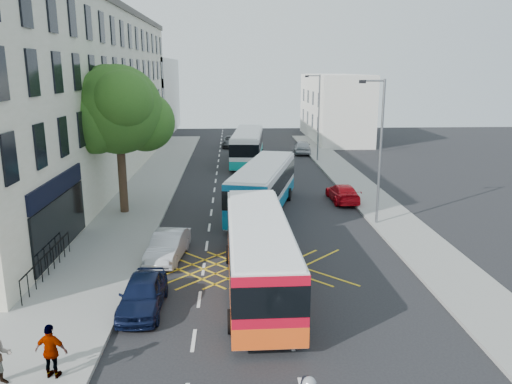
{
  "coord_description": "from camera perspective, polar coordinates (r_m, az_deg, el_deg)",
  "views": [
    {
      "loc": [
        -1.87,
        -14.79,
        8.66
      ],
      "look_at": [
        -0.6,
        11.3,
        2.2
      ],
      "focal_mm": 35.0,
      "sensor_mm": 36.0,
      "label": 1
    }
  ],
  "objects": [
    {
      "name": "parked_car_silver",
      "position": [
        23.72,
        -10.02,
        -6.08
      ],
      "size": [
        1.87,
        4.05,
        1.28
      ],
      "primitive_type": "imported",
      "rotation": [
        0.0,
        0.0,
        -0.13
      ],
      "color": "#B3B4BB",
      "rests_on": "ground"
    },
    {
      "name": "pedestrian_far",
      "position": [
        15.76,
        -22.34,
        -16.48
      ],
      "size": [
        1.01,
        0.57,
        1.62
      ],
      "primitive_type": "imported",
      "rotation": [
        0.0,
        0.0,
        2.95
      ],
      "color": "gray",
      "rests_on": "pavement_left"
    },
    {
      "name": "building_right",
      "position": [
        64.26,
        8.9,
        9.57
      ],
      "size": [
        6.0,
        18.0,
        8.0
      ],
      "primitive_type": "cube",
      "color": "silver",
      "rests_on": "ground"
    },
    {
      "name": "ground",
      "position": [
        17.24,
        3.98,
        -16.3
      ],
      "size": [
        120.0,
        120.0,
        0.0
      ],
      "primitive_type": "plane",
      "color": "black",
      "rests_on": "ground"
    },
    {
      "name": "distant_car_grey",
      "position": [
        57.18,
        -2.79,
        5.79
      ],
      "size": [
        2.13,
        4.48,
        1.24
      ],
      "primitive_type": "imported",
      "rotation": [
        0.0,
        0.0,
        -0.02
      ],
      "color": "#42454A",
      "rests_on": "ground"
    },
    {
      "name": "terrace_main",
      "position": [
        41.15,
        -20.27,
        10.4
      ],
      "size": [
        8.3,
        45.0,
        13.5
      ],
      "color": "beige",
      "rests_on": "ground"
    },
    {
      "name": "bus_near",
      "position": [
        19.99,
        0.31,
        -7.03
      ],
      "size": [
        2.7,
        10.32,
        2.89
      ],
      "rotation": [
        0.0,
        0.0,
        0.02
      ],
      "color": "silver",
      "rests_on": "ground"
    },
    {
      "name": "bus_mid",
      "position": [
        30.89,
        0.86,
        0.61
      ],
      "size": [
        5.01,
        10.82,
        2.96
      ],
      "rotation": [
        0.0,
        0.0,
        -0.25
      ],
      "color": "silver",
      "rests_on": "ground"
    },
    {
      "name": "parked_car_blue",
      "position": [
        19.12,
        -12.82,
        -11.25
      ],
      "size": [
        1.54,
        3.8,
        1.29
      ],
      "primitive_type": "imported",
      "rotation": [
        0.0,
        0.0,
        -0.0
      ],
      "color": "black",
      "rests_on": "ground"
    },
    {
      "name": "red_hatchback",
      "position": [
        33.85,
        9.87,
        -0.1
      ],
      "size": [
        1.77,
        4.13,
        1.19
      ],
      "primitive_type": "imported",
      "rotation": [
        0.0,
        0.0,
        3.17
      ],
      "color": "red",
      "rests_on": "ground"
    },
    {
      "name": "bus_far",
      "position": [
        46.93,
        -0.97,
        5.25
      ],
      "size": [
        3.47,
        11.02,
        3.05
      ],
      "rotation": [
        0.0,
        0.0,
        -0.09
      ],
      "color": "silver",
      "rests_on": "ground"
    },
    {
      "name": "pavement_left",
      "position": [
        31.7,
        -14.76,
        -2.29
      ],
      "size": [
        5.0,
        70.0,
        0.15
      ],
      "primitive_type": "cube",
      "color": "gray",
      "rests_on": "ground"
    },
    {
      "name": "distant_car_silver",
      "position": [
        52.67,
        5.32,
        5.16
      ],
      "size": [
        2.04,
        4.31,
        1.42
      ],
      "primitive_type": "imported",
      "rotation": [
        0.0,
        0.0,
        3.05
      ],
      "color": "#ADAFB5",
      "rests_on": "ground"
    },
    {
      "name": "pavement_right",
      "position": [
        32.38,
        14.15,
        -1.91
      ],
      "size": [
        3.0,
        70.0,
        0.15
      ],
      "primitive_type": "cube",
      "color": "gray",
      "rests_on": "ground"
    },
    {
      "name": "lamp_far",
      "position": [
        47.65,
        7.06,
        8.92
      ],
      "size": [
        1.45,
        0.15,
        8.0
      ],
      "color": "slate",
      "rests_on": "pavement_right"
    },
    {
      "name": "railings",
      "position": [
        22.98,
        -22.72,
        -7.46
      ],
      "size": [
        0.08,
        5.6,
        1.14
      ],
      "primitive_type": null,
      "color": "black",
      "rests_on": "pavement_left"
    },
    {
      "name": "street_tree",
      "position": [
        30.58,
        -15.51,
        8.96
      ],
      "size": [
        6.3,
        5.7,
        8.8
      ],
      "color": "#382619",
      "rests_on": "pavement_left"
    },
    {
      "name": "lamp_near",
      "position": [
        28.26,
        13.89,
        5.27
      ],
      "size": [
        1.45,
        0.15,
        8.0
      ],
      "color": "slate",
      "rests_on": "pavement_right"
    },
    {
      "name": "terrace_far",
      "position": [
        70.93,
        -12.85,
        10.6
      ],
      "size": [
        8.0,
        20.0,
        10.0
      ],
      "primitive_type": "cube",
      "color": "silver",
      "rests_on": "ground"
    }
  ]
}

